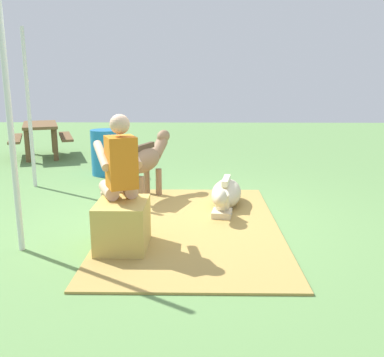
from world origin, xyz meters
TOP-DOWN VIEW (x-y plane):
  - ground_plane at (0.00, 0.00)m, footprint 24.00×24.00m
  - hay_patch at (-0.29, -0.24)m, footprint 3.33×2.04m
  - hay_bale at (-0.98, 0.46)m, footprint 0.63×0.51m
  - person_seated at (-0.82, 0.51)m, footprint 0.72×0.57m
  - pony_standing at (0.93, 0.44)m, footprint 1.29×0.67m
  - pony_lying at (0.48, -0.69)m, footprint 1.36×0.54m
  - water_barrel at (2.55, 1.37)m, footprint 0.53×0.53m
  - tent_pole_left at (-1.01, 1.51)m, footprint 0.06×0.06m
  - tent_pole_right at (1.64, 2.36)m, footprint 0.06×0.06m
  - picnic_bench at (4.31, 3.19)m, footprint 1.86×1.74m

SIDE VIEW (x-z plane):
  - ground_plane at x=0.00m, z-range 0.00..0.00m
  - hay_patch at x=-0.29m, z-range 0.00..0.02m
  - pony_lying at x=0.48m, z-range -0.02..0.40m
  - hay_bale at x=-0.98m, z-range 0.00..0.51m
  - water_barrel at x=2.55m, z-range 0.00..0.82m
  - picnic_bench at x=4.31m, z-range 0.20..0.95m
  - pony_standing at x=0.93m, z-range 0.11..1.06m
  - person_seated at x=-0.82m, z-range 0.08..1.47m
  - tent_pole_left at x=-1.01m, z-range 0.00..2.49m
  - tent_pole_right at x=1.64m, z-range 0.00..2.49m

